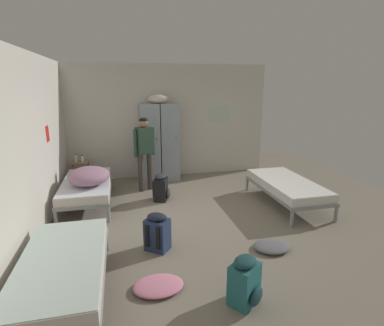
% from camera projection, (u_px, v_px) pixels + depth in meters
% --- Properties ---
extents(ground_plane, '(8.85, 8.85, 0.00)m').
position_uv_depth(ground_plane, '(196.00, 219.00, 5.33)').
color(ground_plane, gray).
extents(room_backdrop, '(5.01, 5.59, 2.77)m').
position_uv_depth(room_backdrop, '(115.00, 132.00, 5.95)').
color(room_backdrop, beige).
rests_on(room_backdrop, ground_plane).
extents(locker_bank, '(0.90, 0.55, 2.07)m').
position_uv_depth(locker_bank, '(160.00, 141.00, 7.37)').
color(locker_bank, '#8C99A3').
rests_on(locker_bank, ground_plane).
extents(shelf_unit, '(0.38, 0.30, 0.57)m').
position_uv_depth(shelf_unit, '(81.00, 171.00, 7.04)').
color(shelf_unit, '#99704C').
rests_on(shelf_unit, ground_plane).
extents(bed_right, '(0.90, 1.90, 0.49)m').
position_uv_depth(bed_right, '(287.00, 186.00, 5.92)').
color(bed_right, gray).
rests_on(bed_right, ground_plane).
extents(bed_left_rear, '(0.90, 1.90, 0.49)m').
position_uv_depth(bed_left_rear, '(87.00, 186.00, 5.91)').
color(bed_left_rear, gray).
rests_on(bed_left_rear, ground_plane).
extents(bed_left_front, '(0.90, 1.90, 0.49)m').
position_uv_depth(bed_left_front, '(62.00, 266.00, 3.31)').
color(bed_left_front, gray).
rests_on(bed_left_front, ground_plane).
extents(bedding_heap, '(0.75, 0.87, 0.31)m').
position_uv_depth(bedding_heap, '(89.00, 176.00, 5.65)').
color(bedding_heap, gray).
rests_on(bedding_heap, bed_left_rear).
extents(person_traveler, '(0.47, 0.33, 1.61)m').
position_uv_depth(person_traveler, '(144.00, 147.00, 6.58)').
color(person_traveler, '#3D3833').
rests_on(person_traveler, ground_plane).
extents(water_bottle, '(0.07, 0.07, 0.19)m').
position_uv_depth(water_bottle, '(76.00, 158.00, 6.96)').
color(water_bottle, silver).
rests_on(water_bottle, shelf_unit).
extents(lotion_bottle, '(0.05, 0.05, 0.17)m').
position_uv_depth(lotion_bottle, '(82.00, 159.00, 6.94)').
color(lotion_bottle, white).
rests_on(lotion_bottle, shelf_unit).
extents(backpack_teal, '(0.41, 0.42, 0.55)m').
position_uv_depth(backpack_teal, '(245.00, 282.00, 3.24)').
color(backpack_teal, '#23666B').
rests_on(backpack_teal, ground_plane).
extents(backpack_black, '(0.40, 0.38, 0.55)m').
position_uv_depth(backpack_black, '(161.00, 188.00, 6.16)').
color(backpack_black, black).
rests_on(backpack_black, ground_plane).
extents(backpack_navy, '(0.41, 0.42, 0.55)m').
position_uv_depth(backpack_navy, '(158.00, 232.00, 4.32)').
color(backpack_navy, navy).
rests_on(backpack_navy, ground_plane).
extents(clothes_pile_grey, '(0.53, 0.44, 0.09)m').
position_uv_depth(clothes_pile_grey, '(272.00, 246.00, 4.37)').
color(clothes_pile_grey, slate).
rests_on(clothes_pile_grey, ground_plane).
extents(clothes_pile_pink, '(0.59, 0.45, 0.08)m').
position_uv_depth(clothes_pile_pink, '(158.00, 286.00, 3.52)').
color(clothes_pile_pink, pink).
rests_on(clothes_pile_pink, ground_plane).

